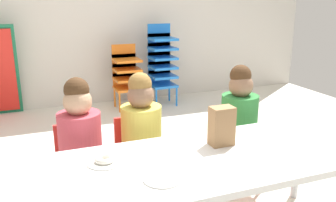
% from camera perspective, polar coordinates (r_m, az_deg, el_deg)
% --- Properties ---
extents(ground_plane, '(6.26, 4.80, 0.02)m').
position_cam_1_polar(ground_plane, '(2.94, -1.20, -12.32)').
color(ground_plane, silver).
extents(craft_table, '(1.95, 0.72, 0.58)m').
position_cam_1_polar(craft_table, '(1.95, 5.26, -10.03)').
color(craft_table, white).
rests_on(craft_table, ground_plane).
extents(seated_child_near_camera, '(0.32, 0.32, 0.92)m').
position_cam_1_polar(seated_child_near_camera, '(2.31, -13.47, -5.43)').
color(seated_child_near_camera, red).
rests_on(seated_child_near_camera, ground_plane).
extents(seated_child_middle_seat, '(0.32, 0.31, 0.92)m').
position_cam_1_polar(seated_child_middle_seat, '(2.39, -4.19, -4.32)').
color(seated_child_middle_seat, red).
rests_on(seated_child_middle_seat, ground_plane).
extents(seated_child_far_right, '(0.32, 0.31, 0.92)m').
position_cam_1_polar(seated_child_far_right, '(2.68, 10.86, -2.28)').
color(seated_child_far_right, red).
rests_on(seated_child_far_right, ground_plane).
extents(kid_chair_orange_stack, '(0.32, 0.30, 0.80)m').
position_cam_1_polar(kid_chair_orange_stack, '(4.66, -6.47, 4.40)').
color(kid_chair_orange_stack, orange).
rests_on(kid_chair_orange_stack, ground_plane).
extents(kid_chair_blue_stack, '(0.32, 0.30, 1.04)m').
position_cam_1_polar(kid_chair_blue_stack, '(4.78, -0.98, 6.26)').
color(kid_chair_blue_stack, blue).
rests_on(kid_chair_blue_stack, ground_plane).
extents(paper_bag_brown, '(0.13, 0.09, 0.22)m').
position_cam_1_polar(paper_bag_brown, '(2.07, 8.30, -3.85)').
color(paper_bag_brown, '#9E754C').
rests_on(paper_bag_brown, craft_table).
extents(paper_plate_near_edge, '(0.18, 0.18, 0.01)m').
position_cam_1_polar(paper_plate_near_edge, '(1.89, -9.74, -9.33)').
color(paper_plate_near_edge, white).
rests_on(paper_plate_near_edge, craft_table).
extents(paper_plate_center_table, '(0.18, 0.18, 0.01)m').
position_cam_1_polar(paper_plate_center_table, '(1.71, -0.86, -11.95)').
color(paper_plate_center_table, white).
rests_on(paper_plate_center_table, craft_table).
extents(donut_powdered_on_plate, '(0.10, 0.10, 0.03)m').
position_cam_1_polar(donut_powdered_on_plate, '(1.89, -9.76, -8.83)').
color(donut_powdered_on_plate, white).
rests_on(donut_powdered_on_plate, craft_table).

